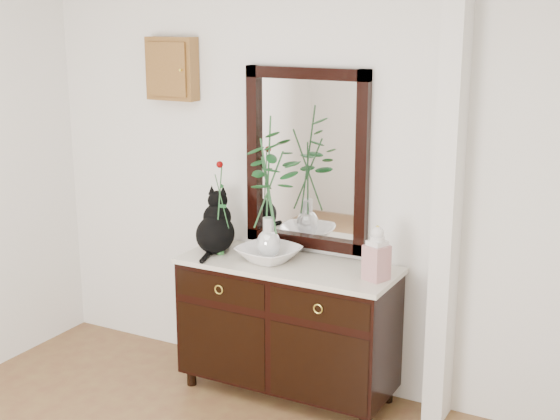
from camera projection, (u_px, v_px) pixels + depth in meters
The scene contains 10 objects.
wall_back at pixel (293, 172), 4.78m from camera, with size 3.60×0.04×2.70m, color white.
pilaster at pixel (448, 192), 4.26m from camera, with size 0.12×0.20×2.70m, color white.
sideboard at pixel (288, 322), 4.74m from camera, with size 1.33×0.52×0.82m.
wall_mirror at pixel (306, 159), 4.70m from camera, with size 0.80×0.06×1.10m.
key_cabinet at pixel (172, 69), 4.99m from camera, with size 0.35×0.10×0.40m, color brown.
cat at pixel (215, 222), 4.82m from camera, with size 0.27×0.33×0.38m, color black, non-canonical shape.
lotus_bowl at pixel (269, 254), 4.68m from camera, with size 0.36×0.36×0.09m, color white.
vase_branches at pixel (268, 187), 4.57m from camera, with size 0.42×0.42×0.87m, color silver, non-canonical shape.
bud_vase_rose at pixel (220, 207), 4.74m from camera, with size 0.07×0.07×0.60m, color #2B6A2E, non-canonical shape.
ginger_jar at pixel (377, 252), 4.32m from camera, with size 0.12×0.12×0.32m, color silver, non-canonical shape.
Camera 1 is at (2.14, -2.19, 2.31)m, focal length 50.00 mm.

